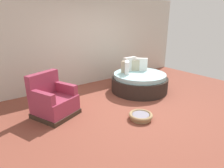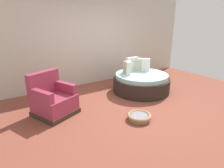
{
  "view_description": "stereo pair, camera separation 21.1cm",
  "coord_description": "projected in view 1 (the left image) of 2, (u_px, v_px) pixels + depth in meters",
  "views": [
    {
      "loc": [
        -2.9,
        -3.11,
        2.01
      ],
      "look_at": [
        -0.33,
        0.37,
        0.55
      ],
      "focal_mm": 30.47,
      "sensor_mm": 36.0,
      "label": 1
    },
    {
      "loc": [
        -2.72,
        -3.24,
        2.01
      ],
      "look_at": [
        -0.33,
        0.37,
        0.55
      ],
      "focal_mm": 30.47,
      "sensor_mm": 36.0,
      "label": 2
    }
  ],
  "objects": [
    {
      "name": "ground_plane",
      "position": [
        132.0,
        107.0,
        4.65
      ],
      "size": [
        8.0,
        8.0,
        0.02
      ],
      "primitive_type": "cube",
      "color": "brown"
    },
    {
      "name": "red_armchair",
      "position": [
        53.0,
        101.0,
        4.14
      ],
      "size": [
        1.04,
        1.04,
        0.94
      ],
      "color": "#38281E",
      "rests_on": "ground_plane"
    },
    {
      "name": "round_daybed",
      "position": [
        139.0,
        81.0,
        5.63
      ],
      "size": [
        1.65,
        1.65,
        0.95
      ],
      "color": "#2D231E",
      "rests_on": "ground_plane"
    },
    {
      "name": "pet_basket",
      "position": [
        141.0,
        116.0,
        4.04
      ],
      "size": [
        0.51,
        0.51,
        0.13
      ],
      "color": "#9E7F56",
      "rests_on": "ground_plane"
    },
    {
      "name": "back_wall",
      "position": [
        84.0,
        41.0,
        5.96
      ],
      "size": [
        8.0,
        0.12,
        2.76
      ],
      "primitive_type": "cube",
      "color": "beige",
      "rests_on": "ground_plane"
    }
  ]
}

